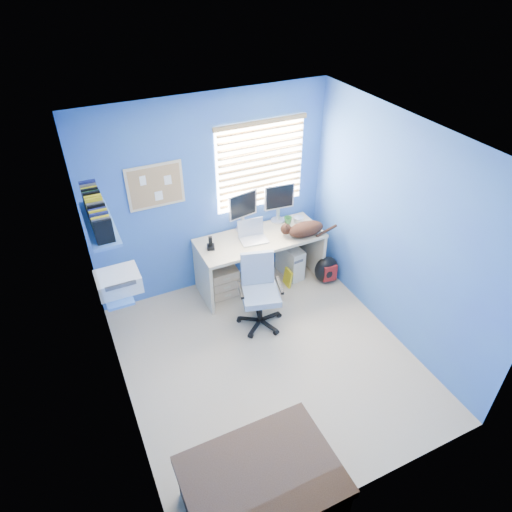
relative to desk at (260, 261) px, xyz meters
name	(u,v)px	position (x,y,z in m)	size (l,w,h in m)	color
floor	(269,360)	(-0.49, -1.26, -0.37)	(3.00, 3.20, 0.00)	tan
ceiling	(274,144)	(-0.49, -1.26, 2.13)	(3.00, 3.20, 0.00)	white
wall_back	(211,197)	(-0.49, 0.34, 0.88)	(3.00, 0.01, 2.50)	#3A78C2
wall_front	(376,398)	(-0.49, -2.86, 0.88)	(3.00, 0.01, 2.50)	#3A78C2
wall_left	(110,317)	(-1.99, -1.26, 0.88)	(0.01, 3.20, 2.50)	#3A78C2
wall_right	(397,234)	(1.01, -1.26, 0.88)	(0.01, 3.20, 2.50)	#3A78C2
desk	(260,261)	(0.00, 0.00, 0.00)	(1.61, 0.65, 0.74)	#CCB890
laptop	(254,233)	(-0.10, -0.03, 0.48)	(0.33, 0.26, 0.22)	silver
monitor_left	(242,211)	(-0.13, 0.26, 0.64)	(0.40, 0.12, 0.54)	silver
monitor_right	(278,203)	(0.38, 0.26, 0.64)	(0.40, 0.12, 0.54)	silver
phone	(210,242)	(-0.64, 0.04, 0.45)	(0.09, 0.11, 0.17)	black
mug	(288,221)	(0.46, 0.13, 0.42)	(0.10, 0.09, 0.10)	#327E35
cd_spindle	(299,220)	(0.62, 0.12, 0.41)	(0.13, 0.13, 0.07)	silver
cat	(306,229)	(0.54, -0.19, 0.46)	(0.48, 0.25, 0.17)	black
tower_pc	(290,260)	(0.46, 0.02, -0.14)	(0.19, 0.44, 0.45)	beige
drawer_boxes	(223,281)	(-0.52, 0.02, -0.17)	(0.35, 0.28, 0.41)	#CEB686
yellow_book	(288,278)	(0.32, -0.18, -0.25)	(0.03, 0.17, 0.24)	yellow
backpack	(326,269)	(0.82, -0.33, -0.18)	(0.33, 0.25, 0.38)	black
bed_corner	(262,492)	(-1.26, -2.65, -0.10)	(1.13, 0.81, 0.54)	brown
office_chair	(260,300)	(-0.32, -0.65, -0.04)	(0.64, 0.64, 0.89)	black
window_blinds	(261,166)	(0.16, 0.31, 1.18)	(1.15, 0.05, 1.10)	white
corkboard	(155,186)	(-1.14, 0.33, 1.18)	(0.64, 0.02, 0.52)	#CCB890
wall_shelves	(107,248)	(-1.85, -0.51, 1.06)	(0.42, 0.90, 1.05)	#4980D3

